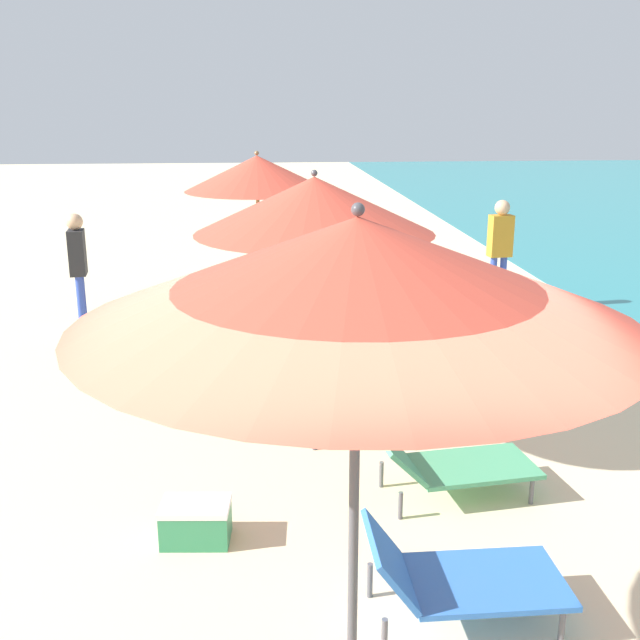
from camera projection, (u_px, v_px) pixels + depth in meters
umbrella_nearest at (357, 272)px, 3.32m from camera, size 2.56×2.56×2.87m
lounger_nearest_shoreside at (457, 576)px, 4.91m from camera, size 1.29×0.68×0.66m
umbrella_second at (314, 205)px, 6.78m from camera, size 2.18×2.18×2.70m
lounger_second_shoreside at (404, 378)px, 8.61m from camera, size 1.63×0.96×0.59m
lounger_second_inland at (451, 463)px, 6.48m from camera, size 1.45×0.81×0.61m
umbrella_farthest at (257, 174)px, 9.98m from camera, size 1.93×1.93×2.66m
lounger_farthest_shoreside at (289, 304)px, 11.69m from camera, size 1.64×0.91×0.60m
lounger_farthest_inland at (347, 346)px, 9.48m from camera, size 1.38×0.86×0.66m
person_walking_near at (78, 261)px, 10.94m from camera, size 0.26×0.38×1.76m
person_walking_mid at (500, 243)px, 12.14m from camera, size 0.38×0.26×1.79m
cooler_box at (196, 522)px, 5.85m from camera, size 0.56×0.39×0.32m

